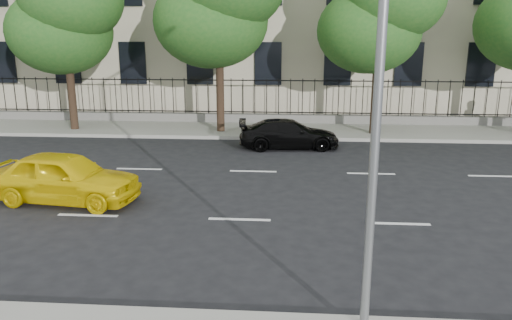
{
  "coord_description": "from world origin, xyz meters",
  "views": [
    {
      "loc": [
        1.3,
        -9.42,
        4.73
      ],
      "look_at": [
        0.39,
        3.0,
        1.46
      ],
      "focal_mm": 35.0,
      "sensor_mm": 36.0,
      "label": 1
    }
  ],
  "objects": [
    {
      "name": "ground",
      "position": [
        0.0,
        0.0,
        0.0
      ],
      "size": [
        120.0,
        120.0,
        0.0
      ],
      "primitive_type": "plane",
      "color": "black",
      "rests_on": "ground"
    },
    {
      "name": "far_sidewalk",
      "position": [
        0.0,
        14.0,
        0.07
      ],
      "size": [
        60.0,
        4.0,
        0.15
      ],
      "primitive_type": "cube",
      "color": "gray",
      "rests_on": "ground"
    },
    {
      "name": "lane_markings",
      "position": [
        0.0,
        4.75,
        0.01
      ],
      "size": [
        49.6,
        4.62,
        0.01
      ],
      "primitive_type": null,
      "color": "silver",
      "rests_on": "ground"
    },
    {
      "name": "iron_fence",
      "position": [
        0.0,
        15.7,
        0.65
      ],
      "size": [
        30.0,
        0.5,
        2.2
      ],
      "color": "slate",
      "rests_on": "far_sidewalk"
    },
    {
      "name": "tree_b",
      "position": [
        -8.96,
        13.36,
        5.84
      ],
      "size": [
        5.53,
        5.12,
        8.97
      ],
      "color": "#382619",
      "rests_on": "far_sidewalk"
    },
    {
      "name": "tree_d",
      "position": [
        5.04,
        13.36,
        5.84
      ],
      "size": [
        5.34,
        4.94,
        8.84
      ],
      "color": "#382619",
      "rests_on": "far_sidewalk"
    },
    {
      "name": "yellow_taxi",
      "position": [
        -5.04,
        3.52,
        0.72
      ],
      "size": [
        4.39,
        2.21,
        1.43
      ],
      "primitive_type": "imported",
      "rotation": [
        0.0,
        0.0,
        1.44
      ],
      "color": "yellow",
      "rests_on": "ground"
    },
    {
      "name": "black_sedan",
      "position": [
        1.18,
        10.6,
        0.59
      ],
      "size": [
        4.2,
        2.02,
        1.18
      ],
      "primitive_type": "imported",
      "rotation": [
        0.0,
        0.0,
        1.66
      ],
      "color": "black",
      "rests_on": "ground"
    }
  ]
}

